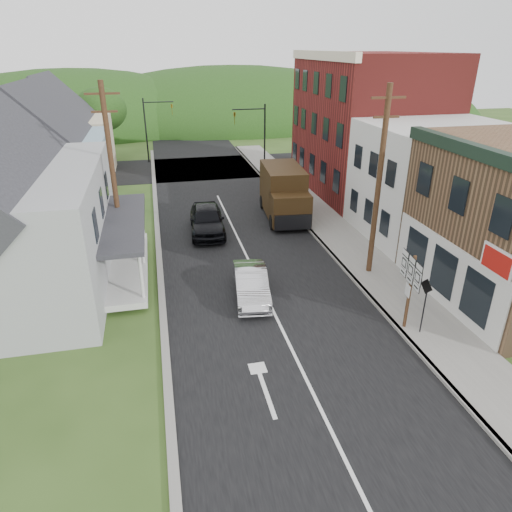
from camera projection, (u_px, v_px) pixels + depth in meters
ground at (279, 324)px, 18.77m from camera, size 120.00×120.00×0.00m
road at (236, 235)px, 27.63m from camera, size 9.00×90.00×0.02m
cross_road at (204, 168)px, 42.69m from camera, size 60.00×9.00×0.02m
sidewalk_right at (340, 238)px, 26.98m from camera, size 2.80×55.00×0.15m
curb_right at (318, 240)px, 26.72m from camera, size 0.20×55.00×0.15m
curb_left at (159, 254)px, 24.92m from camera, size 0.30×55.00×0.12m
storefront_white at (436, 182)px, 26.27m from camera, size 8.00×7.00×6.50m
storefront_red at (367, 126)px, 33.95m from camera, size 8.00×12.00×10.00m
house_blue at (53, 157)px, 30.12m from camera, size 7.14×8.16×7.28m
house_cream at (66, 134)px, 37.99m from camera, size 7.14×8.16×7.28m
utility_pole_right at (379, 183)px, 21.01m from camera, size 1.60×0.26×9.00m
utility_pole_left at (113, 173)px, 22.62m from camera, size 1.60×0.26×9.00m
traffic_signal_right at (257, 131)px, 38.86m from camera, size 2.87×0.20×6.00m
traffic_signal_left at (153, 123)px, 43.37m from camera, size 2.87×0.20×6.00m
tree_left_d at (101, 110)px, 43.30m from camera, size 4.80×4.80×6.94m
forested_ridge at (182, 123)px, 67.50m from camera, size 90.00×30.00×16.00m
silver_sedan at (251, 285)px, 20.43m from camera, size 1.90×4.24×1.35m
dark_sedan at (207, 220)px, 27.54m from camera, size 2.32×5.10×1.70m
delivery_van at (284, 193)px, 29.68m from camera, size 2.86×6.07×3.30m
route_sign_cluster at (410, 282)px, 17.49m from camera, size 0.27×1.78×3.13m
warning_sign at (425, 298)px, 17.35m from camera, size 0.15×0.65×2.37m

